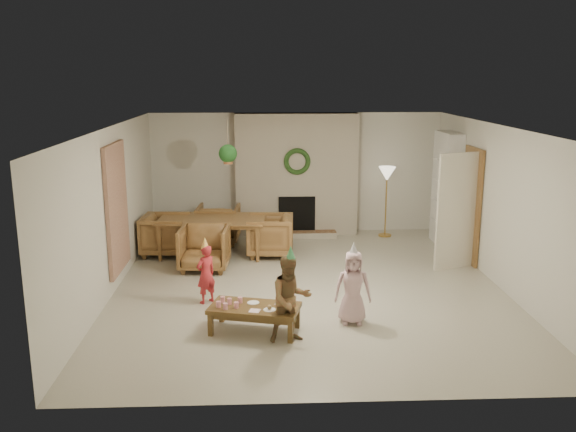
{
  "coord_description": "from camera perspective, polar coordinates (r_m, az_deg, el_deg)",
  "views": [
    {
      "loc": [
        -0.71,
        -9.1,
        3.27
      ],
      "look_at": [
        -0.3,
        0.4,
        1.05
      ],
      "focal_mm": 38.04,
      "sensor_mm": 36.0,
      "label": 1
    }
  ],
  "objects": [
    {
      "name": "dining_chair_left",
      "position": [
        11.47,
        -11.37,
        -1.73
      ],
      "size": [
        0.89,
        0.87,
        0.76
      ],
      "primitive_type": "imported",
      "rotation": [
        0.0,
        0.0,
        1.5
      ],
      "color": "brown",
      "rests_on": "floor"
    },
    {
      "name": "bookshelf_shelf_c",
      "position": [
        12.11,
        14.53,
        3.11
      ],
      "size": [
        0.3,
        0.92,
        0.03
      ],
      "primitive_type": "cube",
      "color": "white",
      "rests_on": "bookshelf_carcass"
    },
    {
      "name": "cup_d",
      "position": [
        8.03,
        -5.49,
        -7.94
      ],
      "size": [
        0.07,
        0.07,
        0.08
      ],
      "primitive_type": "cylinder",
      "rotation": [
        0.0,
        0.0,
        -0.25
      ],
      "color": "white",
      "rests_on": "coffee_table_top"
    },
    {
      "name": "fireplace_firebox",
      "position": [
        12.57,
        0.83,
        0.17
      ],
      "size": [
        0.75,
        0.12,
        0.75
      ],
      "primitive_type": "cube",
      "color": "black",
      "rests_on": "floor"
    },
    {
      "name": "food_scoop",
      "position": [
        7.81,
        -1.74,
        -8.51
      ],
      "size": [
        0.07,
        0.07,
        0.06
      ],
      "primitive_type": "sphere",
      "rotation": [
        0.0,
        0.0,
        -0.25
      ],
      "color": "tan",
      "rests_on": "plate_b"
    },
    {
      "name": "floor_lamp_post",
      "position": [
        12.64,
        9.14,
        1.11
      ],
      "size": [
        0.03,
        0.03,
        1.3
      ],
      "primitive_type": "cylinder",
      "color": "gold",
      "rests_on": "floor"
    },
    {
      "name": "bookshelf_shelf_a",
      "position": [
        12.27,
        14.32,
        -0.57
      ],
      "size": [
        0.3,
        0.92,
        0.03
      ],
      "primitive_type": "cube",
      "color": "white",
      "rests_on": "bookshelf_carcass"
    },
    {
      "name": "ceiling",
      "position": [
        9.17,
        2.0,
        8.3
      ],
      "size": [
        7.0,
        7.0,
        0.0
      ],
      "primitive_type": "plane",
      "rotation": [
        3.14,
        0.0,
        0.0
      ],
      "color": "white",
      "rests_on": "wall_back"
    },
    {
      "name": "fireplace_mass",
      "position": [
        12.59,
        0.79,
        3.91
      ],
      "size": [
        2.5,
        0.4,
        2.5
      ],
      "primitive_type": "cube",
      "color": "#5E2919",
      "rests_on": "floor"
    },
    {
      "name": "cup_c",
      "position": [
        7.87,
        -5.87,
        -8.39
      ],
      "size": [
        0.07,
        0.07,
        0.08
      ],
      "primitive_type": "cylinder",
      "rotation": [
        0.0,
        0.0,
        -0.25
      ],
      "color": "white",
      "rests_on": "coffee_table_top"
    },
    {
      "name": "curtain_panel",
      "position": [
        9.78,
        -15.71,
        0.72
      ],
      "size": [
        0.06,
        1.2,
        2.0
      ],
      "primitive_type": "cube",
      "color": "tan",
      "rests_on": "wall_left"
    },
    {
      "name": "cup_a",
      "position": [
        7.94,
        -6.51,
        -8.21
      ],
      "size": [
        0.07,
        0.07,
        0.08
      ],
      "primitive_type": "cylinder",
      "rotation": [
        0.0,
        0.0,
        -0.25
      ],
      "color": "white",
      "rests_on": "coffee_table_top"
    },
    {
      "name": "door_frame",
      "position": [
        11.17,
        16.77,
        0.95
      ],
      "size": [
        0.05,
        0.86,
        2.04
      ],
      "primitive_type": "cube",
      "color": "brown",
      "rests_on": "floor"
    },
    {
      "name": "dining_table",
      "position": [
        11.32,
        -7.13,
        -1.95
      ],
      "size": [
        2.02,
        1.22,
        0.69
      ],
      "primitive_type": "imported",
      "rotation": [
        0.0,
        0.0,
        -0.07
      ],
      "color": "brown",
      "rests_on": "floor"
    },
    {
      "name": "coffee_leg_bl",
      "position": [
        8.38,
        -6.21,
        -8.82
      ],
      "size": [
        0.07,
        0.07,
        0.3
      ],
      "primitive_type": "cube",
      "rotation": [
        0.0,
        0.0,
        -0.25
      ],
      "color": "brown",
      "rests_on": "floor"
    },
    {
      "name": "child_red",
      "position": [
        8.97,
        -7.68,
        -5.41
      ],
      "size": [
        0.38,
        0.37,
        0.88
      ],
      "primitive_type": "imported",
      "rotation": [
        0.0,
        0.0,
        3.86
      ],
      "color": "#B7272D",
      "rests_on": "floor"
    },
    {
      "name": "dining_chair_near",
      "position": [
        10.5,
        -7.83,
        -2.98
      ],
      "size": [
        0.87,
        0.89,
        0.76
      ],
      "primitive_type": "imported",
      "rotation": [
        0.0,
        0.0,
        -0.07
      ],
      "color": "brown",
      "rests_on": "floor"
    },
    {
      "name": "fireplace_hearth",
      "position": [
        12.5,
        0.87,
        -1.75
      ],
      "size": [
        1.6,
        0.3,
        0.12
      ],
      "primitive_type": "cube",
      "color": "brown",
      "rests_on": "floor"
    },
    {
      "name": "books_row_mid",
      "position": [
        12.2,
        14.31,
        1.95
      ],
      "size": [
        0.2,
        0.44,
        0.24
      ],
      "primitive_type": "cube",
      "color": "#294599",
      "rests_on": "bookshelf_shelf_b"
    },
    {
      "name": "napkin_right",
      "position": [
        8.03,
        -0.71,
        -8.16
      ],
      "size": [
        0.16,
        0.16,
        0.01
      ],
      "primitive_type": "cube",
      "rotation": [
        0.0,
        0.0,
        -0.25
      ],
      "color": "#FFBBD2",
      "rests_on": "coffee_table_top"
    },
    {
      "name": "cup_b",
      "position": [
        8.1,
        -6.12,
        -7.77
      ],
      "size": [
        0.07,
        0.07,
        0.08
      ],
      "primitive_type": "cylinder",
      "rotation": [
        0.0,
        0.0,
        -0.25
      ],
      "color": "white",
      "rests_on": "coffee_table_top"
    },
    {
      "name": "hanging_plant_foliage",
      "position": [
        10.71,
        -5.64,
        5.83
      ],
      "size": [
        0.32,
        0.32,
        0.32
      ],
      "primitive_type": "sphere",
      "color": "#174619",
      "rests_on": "hanging_plant_pot"
    },
    {
      "name": "books_row_upper",
      "position": [
        11.99,
        14.61,
        3.64
      ],
      "size": [
        0.2,
        0.36,
        0.22
      ],
      "primitive_type": "cube",
      "color": "gold",
      "rests_on": "bookshelf_shelf_c"
    },
    {
      "name": "coffee_leg_fr",
      "position": [
        7.71,
        0.23,
        -10.73
      ],
      "size": [
        0.07,
        0.07,
        0.3
      ],
      "primitive_type": "cube",
      "rotation": [
        0.0,
        0.0,
        -0.25
      ],
      "color": "brown",
      "rests_on": "floor"
    },
    {
      "name": "plate_c",
      "position": [
        7.95,
        -0.19,
        -8.38
      ],
      "size": [
        0.19,
        0.19,
        0.01
      ],
      "primitive_type": "cylinder",
      "rotation": [
        0.0,
        0.0,
        -0.25
      ],
      "color": "white",
      "rests_on": "coffee_table_top"
    },
    {
      "name": "dining_chair_right",
      "position": [
        11.2,
        -1.71,
        -1.83
      ],
      "size": [
        0.89,
        0.87,
        0.76
      ],
      "primitive_type": "imported",
      "rotation": [
        0.0,
        0.0,
        -1.64
      ],
      "color": "brown",
      "rests_on": "floor"
    },
    {
      "name": "fireplace_wreath",
      "position": [
        12.32,
        0.86,
        5.11
      ],
      "size": [
        0.54,
        0.1,
        0.54
      ],
      "primitive_type": "torus",
      "rotation": [
        1.57,
        0.0,
        0.0
      ],
      "color": "#1F4319",
      "rests_on": "fireplace_mass"
    },
    {
      "name": "wall_back",
      "position": [
        12.79,
        0.74,
        4.05
      ],
      "size": [
        7.0,
        0.0,
        7.0
      ],
      "primitive_type": "plane",
      "rotation": [
        1.57,
        0.0,
        0.0
      ],
      "color": "silver",
      "rests_on": "floor"
    },
    {
      "name": "child_plaid",
      "position": [
        7.61,
        0.24,
        -7.77
      ],
      "size": [
        0.63,
        0.55,
        1.11
      ],
      "primitive_type": "imported",
      "rotation": [
        0.0,
        0.0,
        0.26
      ],
      "color": "#9B3A2A",
      "rests_on": "floor"
    },
    {
      "name": "coffee_leg_br",
      "position": [
        8.14,
        0.89,
        -9.43
      ],
      "size": [
        0.07,
        0.07,
        0.3
      ],
      "primitive_type": "cube",
      "rotation": [
        0.0,
        0.0,
        -0.25
      ],
      "color": "brown",
      "rests_on": "floor"
    },
    {
      "name": "bookshelf_shelf_b",
      "position": [
        12.18,
        14.43,
        1.26
      ],
      "size": [
        0.3,
        0.92,
        0.03
      ],
      "primitive_type": "cube",
      "color": "white",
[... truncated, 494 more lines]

